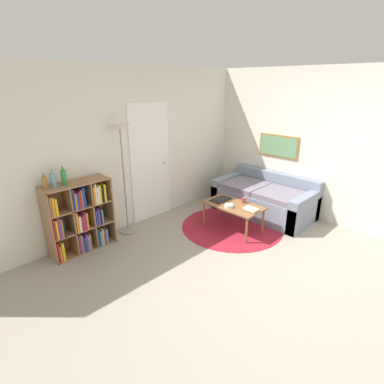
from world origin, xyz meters
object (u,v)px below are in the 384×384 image
(bookshelf, at_px, (80,218))
(floor_lamp, at_px, (121,141))
(bottle_middle, at_px, (53,180))
(laptop, at_px, (221,199))
(cup, at_px, (244,200))
(bottle_right, at_px, (64,177))
(coffee_table, at_px, (233,207))
(bowl, at_px, (229,206))
(bottle_left, at_px, (45,182))
(couch, at_px, (265,199))

(bookshelf, bearing_deg, floor_lamp, -0.08)
(bottle_middle, bearing_deg, laptop, -21.47)
(bookshelf, height_order, laptop, bookshelf)
(cup, relative_size, bottle_right, 0.33)
(coffee_table, height_order, bowl, bowl)
(coffee_table, height_order, bottle_left, bottle_left)
(cup, height_order, bottle_right, bottle_right)
(floor_lamp, height_order, coffee_table, floor_lamp)
(bookshelf, height_order, bottle_right, bottle_right)
(bookshelf, height_order, cup, bookshelf)
(bottle_left, relative_size, bottle_right, 0.81)
(bookshelf, bearing_deg, bottle_left, 174.85)
(laptop, relative_size, bottle_left, 1.69)
(coffee_table, relative_size, bottle_middle, 4.15)
(couch, relative_size, bottle_right, 7.01)
(coffee_table, bearing_deg, bottle_right, 151.49)
(laptop, bearing_deg, cup, -64.30)
(laptop, height_order, bottle_right, bottle_right)
(coffee_table, distance_m, bottle_middle, 2.73)
(bottle_left, bearing_deg, laptop, -20.80)
(cup, distance_m, bottle_right, 2.78)
(bottle_left, xyz_separation_m, bottle_right, (0.24, -0.02, 0.02))
(bottle_left, distance_m, bottle_middle, 0.11)
(couch, height_order, bottle_middle, bottle_middle)
(coffee_table, xyz_separation_m, laptop, (0.02, 0.28, 0.06))
(floor_lamp, relative_size, cup, 21.05)
(bookshelf, relative_size, cup, 12.27)
(floor_lamp, distance_m, laptop, 1.90)
(floor_lamp, height_order, bottle_right, floor_lamp)
(cup, bearing_deg, laptop, 115.70)
(couch, distance_m, coffee_table, 0.99)
(bowl, xyz_separation_m, bottle_right, (-2.05, 1.21, 0.67))
(bookshelf, relative_size, laptop, 2.99)
(floor_lamp, bearing_deg, bottle_middle, 178.58)
(laptop, distance_m, cup, 0.40)
(coffee_table, bearing_deg, couch, -0.04)
(bowl, height_order, bottle_right, bottle_right)
(bottle_right, bearing_deg, cup, -28.01)
(couch, distance_m, laptop, 1.03)
(bookshelf, distance_m, bottle_right, 0.65)
(coffee_table, distance_m, bottle_left, 2.82)
(bottle_left, bearing_deg, bowl, -28.24)
(laptop, relative_size, bowl, 2.47)
(cup, bearing_deg, floor_lamp, 139.60)
(couch, height_order, bowl, couch)
(laptop, distance_m, bottle_middle, 2.61)
(bottle_left, bearing_deg, cup, -26.12)
(bottle_left, bearing_deg, coffee_table, -26.44)
(bookshelf, bearing_deg, cup, -29.08)
(coffee_table, height_order, cup, cup)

